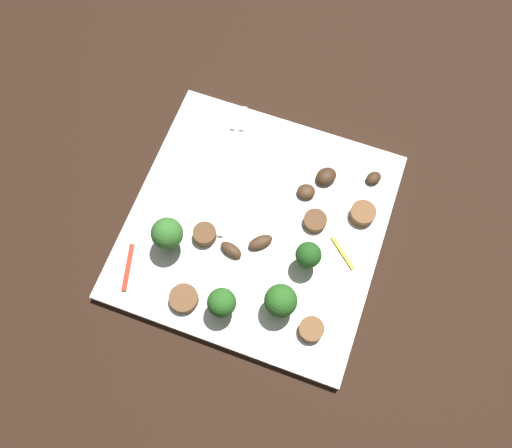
{
  "coord_description": "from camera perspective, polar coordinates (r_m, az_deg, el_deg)",
  "views": [
    {
      "loc": [
        -0.22,
        -0.08,
        0.62
      ],
      "look_at": [
        0.0,
        0.0,
        0.01
      ],
      "focal_mm": 38.13,
      "sensor_mm": 36.0,
      "label": 1
    }
  ],
  "objects": [
    {
      "name": "ground_plane",
      "position": [
        0.66,
        0.0,
        -0.4
      ],
      "size": [
        1.4,
        1.4,
        0.0
      ],
      "primitive_type": "plane",
      "color": "black"
    },
    {
      "name": "broccoli_floret_1",
      "position": [
        0.61,
        -9.29,
        -1.03
      ],
      "size": [
        0.04,
        0.04,
        0.05
      ],
      "color": "#408630",
      "rests_on": "plate"
    },
    {
      "name": "broccoli_floret_3",
      "position": [
        0.59,
        -3.46,
        -8.3
      ],
      "size": [
        0.03,
        0.03,
        0.05
      ],
      "color": "#347525",
      "rests_on": "plate"
    },
    {
      "name": "sausage_slice_2",
      "position": [
        0.65,
        6.21,
        0.33
      ],
      "size": [
        0.04,
        0.04,
        0.01
      ],
      "primitive_type": "cylinder",
      "rotation": [
        0.0,
        0.0,
        0.87
      ],
      "color": "brown",
      "rests_on": "plate"
    },
    {
      "name": "broccoli_floret_2",
      "position": [
        0.6,
        5.51,
        -3.3
      ],
      "size": [
        0.03,
        0.03,
        0.05
      ],
      "color": "#296420",
      "rests_on": "plate"
    },
    {
      "name": "mushroom_4",
      "position": [
        0.63,
        0.47,
        -1.92
      ],
      "size": [
        0.03,
        0.03,
        0.01
      ],
      "primitive_type": "ellipsoid",
      "rotation": [
        0.0,
        0.0,
        2.33
      ],
      "color": "#4C331E",
      "rests_on": "plate"
    },
    {
      "name": "sausage_slice_0",
      "position": [
        0.62,
        -7.58,
        -7.76
      ],
      "size": [
        0.04,
        0.04,
        0.01
      ],
      "primitive_type": "cylinder",
      "rotation": [
        0.0,
        0.0,
        1.48
      ],
      "color": "brown",
      "rests_on": "plate"
    },
    {
      "name": "sausage_slice_4",
      "position": [
        0.64,
        -5.39,
        -1.08
      ],
      "size": [
        0.03,
        0.03,
        0.01
      ],
      "primitive_type": "cylinder",
      "rotation": [
        0.0,
        0.0,
        1.89
      ],
      "color": "brown",
      "rests_on": "plate"
    },
    {
      "name": "pepper_strip_0",
      "position": [
        0.64,
        -13.28,
        -4.45
      ],
      "size": [
        0.06,
        0.02,
        0.0
      ],
      "primitive_type": "cube",
      "rotation": [
        0.0,
        0.0,
        3.4
      ],
      "color": "red",
      "rests_on": "plate"
    },
    {
      "name": "plate",
      "position": [
        0.65,
        0.0,
        -0.2
      ],
      "size": [
        0.3,
        0.3,
        0.01
      ],
      "primitive_type": "cube",
      "color": "white",
      "rests_on": "ground_plane"
    },
    {
      "name": "mushroom_2",
      "position": [
        0.67,
        7.37,
        5.0
      ],
      "size": [
        0.03,
        0.03,
        0.01
      ],
      "primitive_type": "ellipsoid",
      "rotation": [
        0.0,
        0.0,
        2.52
      ],
      "color": "#422B19",
      "rests_on": "plate"
    },
    {
      "name": "pepper_strip_1",
      "position": [
        0.64,
        9.18,
        -2.66
      ],
      "size": [
        0.03,
        0.04,
        0.0
      ],
      "primitive_type": "cube",
      "rotation": [
        0.0,
        0.0,
        0.86
      ],
      "color": "yellow",
      "rests_on": "plate"
    },
    {
      "name": "mushroom_1",
      "position": [
        0.68,
        12.23,
        4.74
      ],
      "size": [
        0.03,
        0.02,
        0.01
      ],
      "primitive_type": "ellipsoid",
      "rotation": [
        0.0,
        0.0,
        5.69
      ],
      "color": "#422B19",
      "rests_on": "plate"
    },
    {
      "name": "mushroom_3",
      "position": [
        0.63,
        -2.63,
        -2.72
      ],
      "size": [
        0.02,
        0.03,
        0.01
      ],
      "primitive_type": "ellipsoid",
      "rotation": [
        0.0,
        0.0,
        4.44
      ],
      "color": "#4C331E",
      "rests_on": "plate"
    },
    {
      "name": "broccoli_floret_0",
      "position": [
        0.59,
        2.61,
        -8.05
      ],
      "size": [
        0.04,
        0.04,
        0.05
      ],
      "color": "#347525",
      "rests_on": "plate"
    },
    {
      "name": "sausage_slice_1",
      "position": [
        0.66,
        11.12,
        1.1
      ],
      "size": [
        0.04,
        0.04,
        0.01
      ],
      "primitive_type": "cylinder",
      "rotation": [
        0.0,
        0.0,
        1.03
      ],
      "color": "brown",
      "rests_on": "plate"
    },
    {
      "name": "sausage_slice_3",
      "position": [
        0.61,
        5.81,
        -10.94
      ],
      "size": [
        0.04,
        0.04,
        0.01
      ],
      "primitive_type": "cylinder",
      "rotation": [
        0.0,
        0.0,
        0.41
      ],
      "color": "brown",
      "rests_on": "plate"
    },
    {
      "name": "fork",
      "position": [
        0.68,
        -2.49,
        6.91
      ],
      "size": [
        0.18,
        0.05,
        0.0
      ],
      "rotation": [
        0.0,
        0.0,
        0.22
      ],
      "color": "silver",
      "rests_on": "plate"
    },
    {
      "name": "mushroom_0",
      "position": [
        0.66,
        5.27,
        3.41
      ],
      "size": [
        0.03,
        0.03,
        0.01
      ],
      "primitive_type": "ellipsoid",
      "rotation": [
        0.0,
        0.0,
        1.94
      ],
      "color": "#4C331E",
      "rests_on": "plate"
    }
  ]
}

